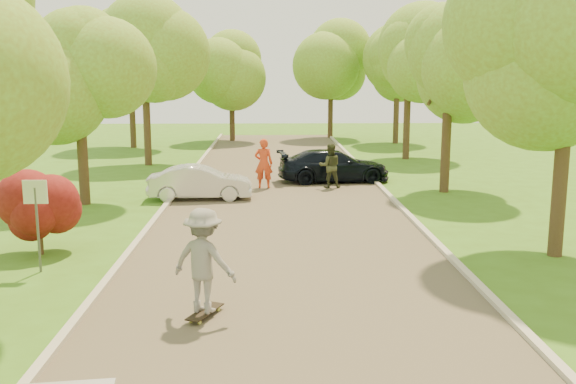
{
  "coord_description": "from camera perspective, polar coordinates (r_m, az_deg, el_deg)",
  "views": [
    {
      "loc": [
        -0.45,
        -10.54,
        4.54
      ],
      "look_at": [
        0.07,
        7.08,
        1.3
      ],
      "focal_mm": 40.0,
      "sensor_mm": 36.0,
      "label": 1
    }
  ],
  "objects": [
    {
      "name": "ground",
      "position": [
        11.49,
        0.71,
        -12.87
      ],
      "size": [
        100.0,
        100.0,
        0.0
      ],
      "primitive_type": "plane",
      "color": "#3C6919",
      "rests_on": "ground"
    },
    {
      "name": "tree_r_far",
      "position": [
        35.41,
        11.09,
        12.31
      ],
      "size": [
        5.33,
        5.2,
        8.34
      ],
      "color": "#382619",
      "rests_on": "ground"
    },
    {
      "name": "tree_r_midb",
      "position": [
        25.54,
        14.59,
        10.84
      ],
      "size": [
        4.51,
        4.4,
        7.01
      ],
      "color": "#382619",
      "rests_on": "ground"
    },
    {
      "name": "tree_bg_c",
      "position": [
        44.61,
        -4.78,
        10.99
      ],
      "size": [
        4.92,
        4.8,
        7.33
      ],
      "color": "#382619",
      "rests_on": "ground"
    },
    {
      "name": "red_shrub",
      "position": [
        17.42,
        -21.28,
        -1.71
      ],
      "size": [
        1.7,
        1.7,
        1.95
      ],
      "color": "#382619",
      "rests_on": "ground"
    },
    {
      "name": "longboard",
      "position": [
        12.44,
        -7.39,
        -10.53
      ],
      "size": [
        0.67,
        1.05,
        0.12
      ],
      "rotation": [
        0.0,
        0.0,
        2.72
      ],
      "color": "black",
      "rests_on": "ground"
    },
    {
      "name": "person_olive",
      "position": [
        25.93,
        3.75,
        2.32
      ],
      "size": [
        0.88,
        0.69,
        1.8
      ],
      "primitive_type": "imported",
      "rotation": [
        0.0,
        0.0,
        3.15
      ],
      "color": "#323821",
      "rests_on": "ground"
    },
    {
      "name": "dark_sedan",
      "position": [
        27.52,
        4.06,
        2.34
      ],
      "size": [
        4.93,
        2.43,
        1.38
      ],
      "primitive_type": "imported",
      "rotation": [
        0.0,
        0.0,
        1.68
      ],
      "color": "black",
      "rests_on": "ground"
    },
    {
      "name": "street_sign",
      "position": [
        15.78,
        -21.48,
        -1.19
      ],
      "size": [
        0.55,
        0.06,
        2.17
      ],
      "color": "#59595E",
      "rests_on": "ground"
    },
    {
      "name": "tree_l_far",
      "position": [
        33.09,
        -12.29,
        11.79
      ],
      "size": [
        4.92,
        4.8,
        7.79
      ],
      "color": "#382619",
      "rests_on": "ground"
    },
    {
      "name": "tree_bg_d",
      "position": [
        46.79,
        4.12,
        11.33
      ],
      "size": [
        5.12,
        5.0,
        7.72
      ],
      "color": "#382619",
      "rests_on": "ground"
    },
    {
      "name": "curb_right",
      "position": [
        19.6,
        11.64,
        -3.02
      ],
      "size": [
        0.18,
        60.0,
        0.12
      ],
      "primitive_type": "cube",
      "color": "#B2AD9E",
      "rests_on": "ground"
    },
    {
      "name": "tree_l_midb",
      "position": [
        23.43,
        -17.73,
        10.04
      ],
      "size": [
        4.3,
        4.2,
        6.62
      ],
      "color": "#382619",
      "rests_on": "ground"
    },
    {
      "name": "silver_sedan",
      "position": [
        23.78,
        -7.82,
        0.83
      ],
      "size": [
        3.85,
        1.49,
        1.25
      ],
      "primitive_type": "imported",
      "rotation": [
        0.0,
        0.0,
        1.62
      ],
      "color": "silver",
      "rests_on": "ground"
    },
    {
      "name": "curb_left",
      "position": [
        19.41,
        -12.35,
        -3.18
      ],
      "size": [
        0.18,
        60.0,
        0.12
      ],
      "primitive_type": "cube",
      "color": "#B2AD9E",
      "rests_on": "ground"
    },
    {
      "name": "road",
      "position": [
        19.1,
        -0.29,
        -3.33
      ],
      "size": [
        8.0,
        60.0,
        0.01
      ],
      "primitive_type": "cube",
      "color": "#4C4438",
      "rests_on": "ground"
    },
    {
      "name": "tree_bg_a",
      "position": [
        41.4,
        -13.56,
        11.2
      ],
      "size": [
        5.12,
        5.0,
        7.72
      ],
      "color": "#382619",
      "rests_on": "ground"
    },
    {
      "name": "tree_bg_b",
      "position": [
        43.43,
        10.03,
        11.57
      ],
      "size": [
        5.12,
        5.0,
        7.95
      ],
      "color": "#382619",
      "rests_on": "ground"
    },
    {
      "name": "person_striped",
      "position": [
        25.85,
        -2.18,
        2.55
      ],
      "size": [
        0.76,
        0.52,
        2.01
      ],
      "primitive_type": "imported",
      "rotation": [
        0.0,
        0.0,
        3.08
      ],
      "color": "red",
      "rests_on": "ground"
    },
    {
      "name": "skateboarder",
      "position": [
        12.12,
        -7.5,
        -6.06
      ],
      "size": [
        1.47,
        1.19,
        1.99
      ],
      "primitive_type": "imported",
      "rotation": [
        0.0,
        0.0,
        2.72
      ],
      "color": "gray",
      "rests_on": "longboard"
    }
  ]
}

